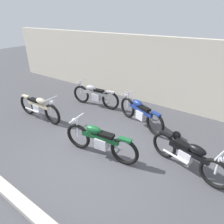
{
  "coord_description": "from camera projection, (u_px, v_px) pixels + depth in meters",
  "views": [
    {
      "loc": [
        2.66,
        -3.04,
        3.44
      ],
      "look_at": [
        -0.62,
        1.61,
        0.55
      ],
      "focal_mm": 31.08,
      "sensor_mm": 36.0,
      "label": 1
    }
  ],
  "objects": [
    {
      "name": "ground_plane",
      "position": [
        96.0,
        159.0,
        5.14
      ],
      "size": [
        40.0,
        40.0,
        0.0
      ],
      "primitive_type": "plane",
      "color": "#47474C"
    },
    {
      "name": "helmet",
      "position": [
        176.0,
        135.0,
        5.9
      ],
      "size": [
        0.27,
        0.27,
        0.27
      ],
      "primitive_type": "sphere",
      "color": "black",
      "rests_on": "ground_plane"
    },
    {
      "name": "curb_strip",
      "position": [
        32.0,
        212.0,
        3.7
      ],
      "size": [
        18.0,
        0.24,
        0.12
      ],
      "primitive_type": "cube",
      "color": "#B7B2A8",
      "rests_on": "ground_plane"
    },
    {
      "name": "motorcycle_blue",
      "position": [
        140.0,
        112.0,
        6.54
      ],
      "size": [
        2.05,
        0.98,
        0.97
      ],
      "rotation": [
        0.0,
        0.0,
        2.77
      ],
      "color": "black",
      "rests_on": "ground_plane"
    },
    {
      "name": "motorcycle_black",
      "position": [
        188.0,
        156.0,
        4.59
      ],
      "size": [
        2.0,
        0.77,
        0.92
      ],
      "rotation": [
        0.0,
        0.0,
        -0.26
      ],
      "color": "black",
      "rests_on": "ground_plane"
    },
    {
      "name": "building_wall",
      "position": [
        164.0,
        73.0,
        7.65
      ],
      "size": [
        18.0,
        0.3,
        2.71
      ],
      "primitive_type": "cube",
      "color": "beige",
      "rests_on": "ground_plane"
    },
    {
      "name": "motorcycle_green",
      "position": [
        99.0,
        140.0,
        5.09
      ],
      "size": [
        2.19,
        0.62,
        0.98
      ],
      "rotation": [
        0.0,
        0.0,
        3.26
      ],
      "color": "black",
      "rests_on": "ground_plane"
    },
    {
      "name": "motorcycle_silver",
      "position": [
        95.0,
        95.0,
        7.92
      ],
      "size": [
        2.17,
        0.62,
        0.98
      ],
      "rotation": [
        0.0,
        0.0,
        3.26
      ],
      "color": "black",
      "rests_on": "ground_plane"
    },
    {
      "name": "motorcycle_cream",
      "position": [
        39.0,
        107.0,
        6.91
      ],
      "size": [
        2.14,
        0.6,
        0.96
      ],
      "rotation": [
        0.0,
        0.0,
        0.03
      ],
      "color": "black",
      "rests_on": "ground_plane"
    }
  ]
}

